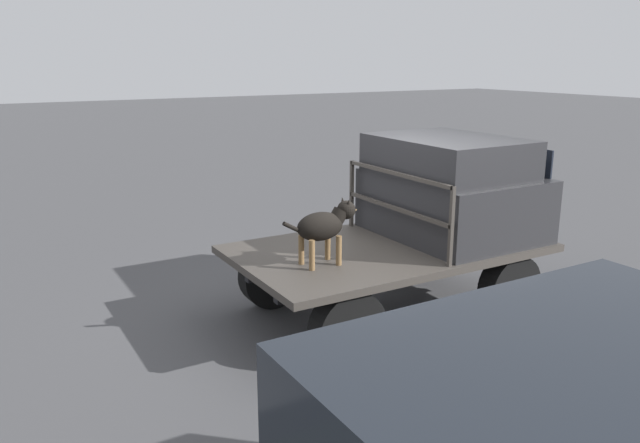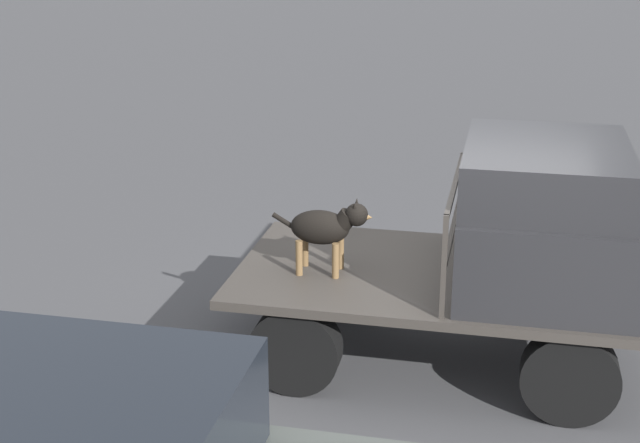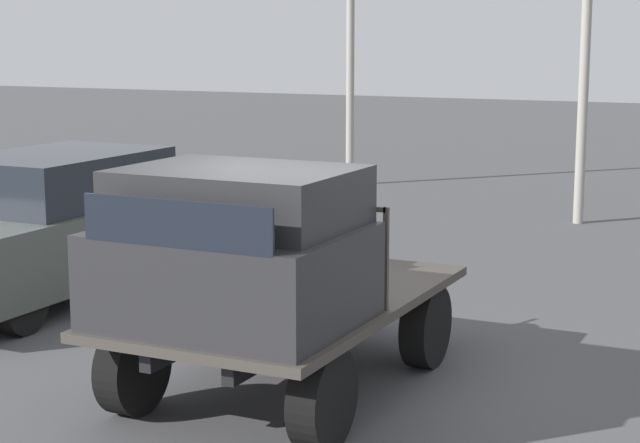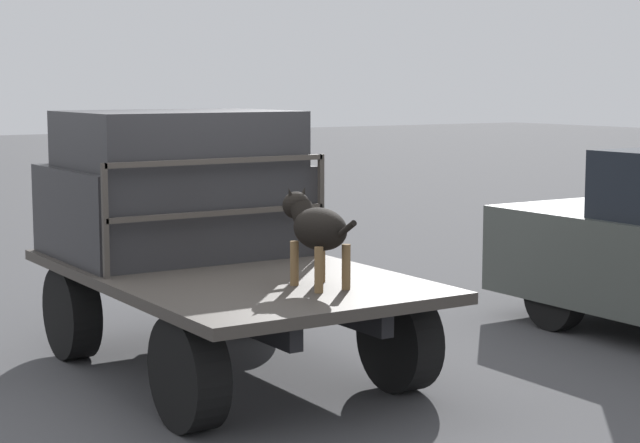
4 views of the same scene
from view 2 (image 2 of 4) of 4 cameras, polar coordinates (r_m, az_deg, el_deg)
ground_plane at (r=8.09m, az=7.44°, el=-8.58°), size 80.00×80.00×0.00m
flatbed_truck at (r=7.84m, az=7.62°, el=-4.81°), size 3.49×1.99×0.81m
truck_cab at (r=7.56m, az=14.65°, el=0.18°), size 1.54×1.87×1.18m
truck_headboard at (r=7.56m, az=8.57°, el=0.58°), size 0.04×1.87×0.83m
dog at (r=7.55m, az=0.46°, el=-0.37°), size 0.87×0.29×0.67m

